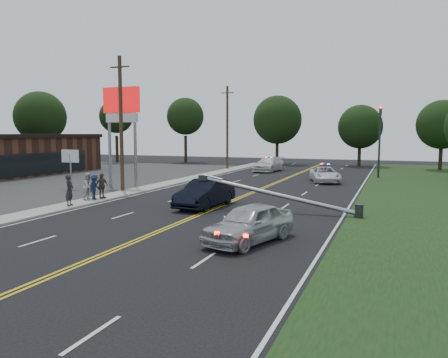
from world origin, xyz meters
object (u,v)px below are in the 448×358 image
at_px(pylon_sign, 122,113).
at_px(bystander_b, 89,186).
at_px(utility_pole_mid, 121,124).
at_px(emergency_a, 325,175).
at_px(bystander_a, 69,190).
at_px(traffic_signal, 380,135).
at_px(small_sign, 70,159).
at_px(emergency_b, 269,164).
at_px(bystander_c, 95,187).
at_px(utility_pole_far, 227,127).
at_px(bystander_d, 102,186).
at_px(crashed_sedan, 205,193).
at_px(fallen_streetlight, 285,196).
at_px(waiting_sedan, 249,223).

height_order(pylon_sign, bystander_b, pylon_sign).
height_order(utility_pole_mid, emergency_a, utility_pole_mid).
bearing_deg(utility_pole_mid, bystander_a, -81.24).
distance_m(traffic_signal, utility_pole_mid, 25.12).
distance_m(small_sign, traffic_signal, 28.72).
height_order(emergency_b, bystander_a, bystander_a).
relative_size(bystander_a, bystander_c, 1.14).
bearing_deg(emergency_a, utility_pole_far, 126.02).
bearing_deg(bystander_d, crashed_sedan, -75.79).
height_order(fallen_streetlight, waiting_sedan, fallen_streetlight).
bearing_deg(pylon_sign, waiting_sedan, -41.16).
bearing_deg(pylon_sign, small_sign, -150.26).
relative_size(small_sign, bystander_c, 1.92).
relative_size(small_sign, utility_pole_mid, 0.31).
height_order(pylon_sign, bystander_c, pylon_sign).
bearing_deg(small_sign, fallen_streetlight, -12.40).
distance_m(fallen_streetlight, bystander_c, 12.48).
bearing_deg(fallen_streetlight, crashed_sedan, 178.85).
distance_m(pylon_sign, bystander_c, 8.50).
relative_size(pylon_sign, small_sign, 2.58).
bearing_deg(waiting_sedan, fallen_streetlight, 108.95).
bearing_deg(emergency_b, fallen_streetlight, -65.95).
bearing_deg(waiting_sedan, utility_pole_mid, 158.42).
xyz_separation_m(waiting_sedan, bystander_c, (-12.65, 6.55, 0.15)).
distance_m(traffic_signal, bystander_a, 30.05).
bearing_deg(utility_pole_far, fallen_streetlight, -62.76).
xyz_separation_m(emergency_a, bystander_b, (-12.54, -16.84, 0.30)).
xyz_separation_m(small_sign, crashed_sedan, (13.29, -3.90, -1.51)).
xyz_separation_m(small_sign, bystander_d, (5.84, -3.88, -1.38)).
xyz_separation_m(utility_pole_mid, crashed_sedan, (8.49, -3.90, -4.26)).
xyz_separation_m(pylon_sign, bystander_b, (1.90, -6.63, -5.01)).
relative_size(traffic_signal, bystander_c, 4.36).
relative_size(waiting_sedan, bystander_a, 2.50).
bearing_deg(bystander_c, emergency_b, -16.60).
relative_size(pylon_sign, fallen_streetlight, 0.85).
bearing_deg(emergency_a, bystander_b, -143.96).
distance_m(emergency_b, bystander_d, 25.36).
bearing_deg(emergency_a, bystander_c, -143.58).
distance_m(emergency_a, bystander_c, 20.66).
distance_m(utility_pole_mid, bystander_d, 5.76).
bearing_deg(emergency_b, bystander_a, -92.37).
xyz_separation_m(utility_pole_mid, emergency_a, (13.14, 12.21, -4.40)).
bearing_deg(small_sign, utility_pole_mid, 0.00).
relative_size(fallen_streetlight, bystander_b, 5.42).
relative_size(fallen_streetlight, emergency_b, 1.67).
height_order(fallen_streetlight, emergency_b, fallen_streetlight).
bearing_deg(traffic_signal, crashed_sedan, -112.37).
bearing_deg(waiting_sedan, pylon_sign, 156.28).
relative_size(small_sign, crashed_sedan, 0.62).
distance_m(waiting_sedan, emergency_b, 33.10).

